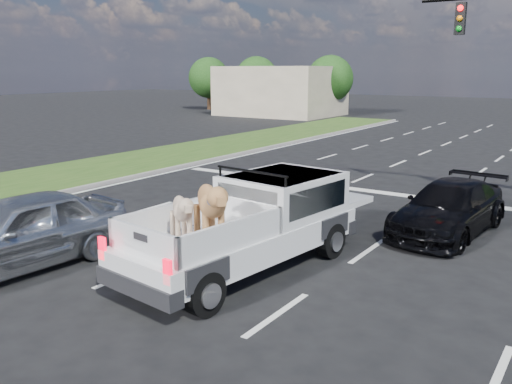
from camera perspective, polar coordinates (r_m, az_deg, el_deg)
ground at (r=10.40m, az=-6.13°, el=-10.41°), size 160.00×160.00×0.00m
road_markings at (r=15.72m, az=9.35°, el=-2.45°), size 17.75×60.00×0.01m
grass_median_left at (r=22.50m, az=-19.01°, el=1.72°), size 5.00×60.00×0.10m
curb_left at (r=20.62m, az=-14.86°, el=1.10°), size 0.15×60.00×0.14m
building_left at (r=50.64m, az=2.61°, el=10.58°), size 10.00×8.00×4.40m
tree_far_a at (r=57.99m, az=-4.99°, el=11.89°), size 4.20×4.20×5.40m
tree_far_b at (r=54.45m, az=0.05°, el=11.89°), size 4.20×4.20×5.40m
tree_far_c at (r=50.45m, az=7.80°, el=11.71°), size 4.20×4.20×5.40m
pickup_truck at (r=11.18m, az=-0.74°, el=-3.26°), size 2.66×5.78×2.09m
silver_sedan at (r=12.30m, az=-23.73°, el=-3.84°), size 2.23×4.79×1.59m
black_coupe at (r=14.53m, az=19.68°, el=-1.63°), size 2.28×4.69×1.31m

